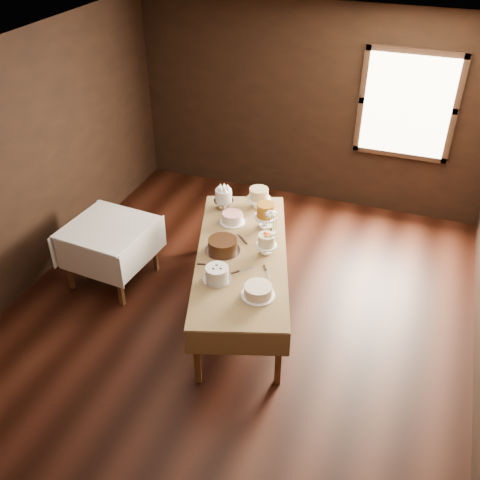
# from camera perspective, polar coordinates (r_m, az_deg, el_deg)

# --- Properties ---
(floor) EXTENTS (5.00, 6.00, 0.01)m
(floor) POSITION_cam_1_polar(r_m,az_deg,el_deg) (6.12, -0.65, -8.37)
(floor) COLOR black
(floor) RESTS_ON ground
(ceiling) EXTENTS (5.00, 6.00, 0.01)m
(ceiling) POSITION_cam_1_polar(r_m,az_deg,el_deg) (4.70, -0.88, 17.63)
(ceiling) COLOR beige
(ceiling) RESTS_ON wall_back
(wall_back) EXTENTS (5.00, 0.02, 2.80)m
(wall_back) POSITION_cam_1_polar(r_m,az_deg,el_deg) (7.88, 7.23, 13.60)
(wall_back) COLOR black
(wall_back) RESTS_ON ground
(wall_left) EXTENTS (0.02, 6.00, 2.80)m
(wall_left) POSITION_cam_1_polar(r_m,az_deg,el_deg) (6.49, -22.01, 6.64)
(wall_left) COLOR black
(wall_left) RESTS_ON ground
(window) EXTENTS (1.10, 0.05, 1.30)m
(window) POSITION_cam_1_polar(r_m,az_deg,el_deg) (7.59, 17.02, 13.20)
(window) COLOR #FFEABF
(window) RESTS_ON wall_back
(display_table) EXTENTS (1.64, 2.59, 0.75)m
(display_table) POSITION_cam_1_polar(r_m,az_deg,el_deg) (5.87, 0.17, -1.77)
(display_table) COLOR #4C311D
(display_table) RESTS_ON ground
(side_table) EXTENTS (0.97, 0.97, 0.76)m
(side_table) POSITION_cam_1_polar(r_m,az_deg,el_deg) (6.48, -13.55, 0.76)
(side_table) COLOR #4C311D
(side_table) RESTS_ON ground
(cake_meringue) EXTENTS (0.28, 0.28, 0.25)m
(cake_meringue) POSITION_cam_1_polar(r_m,az_deg,el_deg) (6.57, -1.72, 4.27)
(cake_meringue) COLOR silver
(cake_meringue) RESTS_ON display_table
(cake_speckled) EXTENTS (0.29, 0.29, 0.25)m
(cake_speckled) POSITION_cam_1_polar(r_m,az_deg,el_deg) (6.60, 1.97, 4.36)
(cake_speckled) COLOR white
(cake_speckled) RESTS_ON display_table
(cake_lattice) EXTENTS (0.30, 0.30, 0.11)m
(cake_lattice) POSITION_cam_1_polar(r_m,az_deg,el_deg) (6.32, -0.79, 2.27)
(cake_lattice) COLOR white
(cake_lattice) RESTS_ON display_table
(cake_caramel) EXTENTS (0.28, 0.28, 0.31)m
(cake_caramel) POSITION_cam_1_polar(r_m,az_deg,el_deg) (6.20, 2.66, 2.45)
(cake_caramel) COLOR white
(cake_caramel) RESTS_ON display_table
(cake_chocolate) EXTENTS (0.38, 0.38, 0.15)m
(cake_chocolate) POSITION_cam_1_polar(r_m,az_deg,el_deg) (5.83, -1.81, -0.60)
(cake_chocolate) COLOR silver
(cake_chocolate) RESTS_ON display_table
(cake_flowers) EXTENTS (0.23, 0.23, 0.24)m
(cake_flowers) POSITION_cam_1_polar(r_m,az_deg,el_deg) (5.79, 2.75, -0.49)
(cake_flowers) COLOR white
(cake_flowers) RESTS_ON display_table
(cake_swirl) EXTENTS (0.32, 0.32, 0.15)m
(cake_swirl) POSITION_cam_1_polar(r_m,az_deg,el_deg) (5.43, -2.40, -3.55)
(cake_swirl) COLOR silver
(cake_swirl) RESTS_ON display_table
(cake_cream) EXTENTS (0.33, 0.33, 0.12)m
(cake_cream) POSITION_cam_1_polar(r_m,az_deg,el_deg) (5.25, 1.89, -5.34)
(cake_cream) COLOR white
(cake_cream) RESTS_ON display_table
(cake_server_a) EXTENTS (0.18, 0.19, 0.01)m
(cake_server_a) POSITION_cam_1_polar(r_m,az_deg,el_deg) (5.60, 0.61, -3.05)
(cake_server_a) COLOR silver
(cake_server_a) RESTS_ON display_table
(cake_server_b) EXTENTS (0.14, 0.22, 0.01)m
(cake_server_b) POSITION_cam_1_polar(r_m,az_deg,el_deg) (5.53, 2.89, -3.64)
(cake_server_b) COLOR silver
(cake_server_b) RESTS_ON display_table
(cake_server_c) EXTENTS (0.19, 0.18, 0.01)m
(cake_server_c) POSITION_cam_1_polar(r_m,az_deg,el_deg) (6.08, -0.00, 0.34)
(cake_server_c) COLOR silver
(cake_server_c) RESTS_ON display_table
(cake_server_d) EXTENTS (0.16, 0.21, 0.01)m
(cake_server_d) POSITION_cam_1_polar(r_m,az_deg,el_deg) (6.04, 3.25, -0.03)
(cake_server_d) COLOR silver
(cake_server_d) RESTS_ON display_table
(cake_server_e) EXTENTS (0.24, 0.07, 0.01)m
(cake_server_e) POSITION_cam_1_polar(r_m,az_deg,el_deg) (5.66, -2.86, -2.67)
(cake_server_e) COLOR silver
(cake_server_e) RESTS_ON display_table
(flower_vase) EXTENTS (0.16, 0.16, 0.12)m
(flower_vase) POSITION_cam_1_polar(r_m,az_deg,el_deg) (6.06, 3.25, 0.76)
(flower_vase) COLOR #2D2823
(flower_vase) RESTS_ON display_table
(flower_bouquet) EXTENTS (0.14, 0.14, 0.20)m
(flower_bouquet) POSITION_cam_1_polar(r_m,az_deg,el_deg) (5.96, 3.30, 2.20)
(flower_bouquet) COLOR white
(flower_bouquet) RESTS_ON flower_vase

